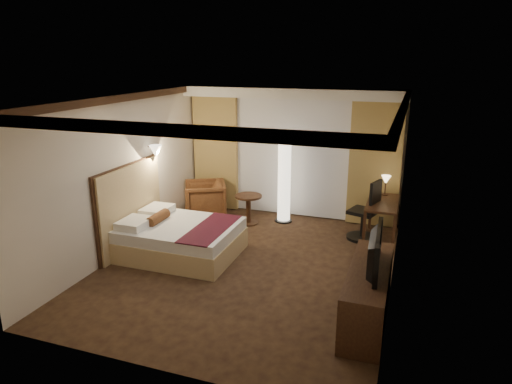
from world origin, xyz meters
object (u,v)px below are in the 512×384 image
(floor_lamp, at_px, (284,183))
(dresser, at_px, (368,294))
(side_table, at_px, (248,209))
(television, at_px, (369,245))
(desk, at_px, (381,221))
(office_chair, at_px, (363,209))
(bed, at_px, (181,239))
(armchair, at_px, (205,198))

(floor_lamp, relative_size, dresser, 0.89)
(side_table, relative_size, television, 0.55)
(desk, distance_m, office_chair, 0.40)
(bed, xyz_separation_m, television, (3.21, -1.00, 0.76))
(office_chair, bearing_deg, television, -64.59)
(armchair, height_order, office_chair, office_chair)
(floor_lamp, distance_m, dresser, 3.80)
(television, bearing_deg, desk, -2.01)
(dresser, bearing_deg, office_chair, 97.99)
(dresser, bearing_deg, armchair, 141.86)
(armchair, relative_size, dresser, 0.46)
(bed, relative_size, floor_lamp, 1.15)
(desk, bearing_deg, armchair, 178.70)
(television, bearing_deg, dresser, -92.42)
(armchair, relative_size, side_table, 1.40)
(side_table, xyz_separation_m, office_chair, (2.29, -0.07, 0.28))
(side_table, xyz_separation_m, desk, (2.62, -0.02, 0.07))
(bed, distance_m, office_chair, 3.36)
(desk, height_order, office_chair, office_chair)
(armchair, relative_size, desk, 0.70)
(armchair, bearing_deg, office_chair, 60.63)
(armchair, bearing_deg, desk, 61.63)
(desk, relative_size, dresser, 0.65)
(floor_lamp, distance_m, desk, 2.06)
(armchair, distance_m, side_table, 1.01)
(floor_lamp, bearing_deg, television, -57.84)
(floor_lamp, xyz_separation_m, television, (2.00, -3.18, 0.21))
(side_table, distance_m, office_chair, 2.30)
(side_table, bearing_deg, floor_lamp, 29.01)
(floor_lamp, bearing_deg, armchair, -169.89)
(bed, bearing_deg, desk, 29.46)
(side_table, bearing_deg, bed, -107.29)
(side_table, relative_size, floor_lamp, 0.37)
(office_chair, distance_m, television, 2.81)
(desk, distance_m, dresser, 2.80)
(armchair, relative_size, office_chair, 0.73)
(bed, relative_size, television, 1.73)
(bed, distance_m, armchair, 1.94)
(bed, relative_size, dresser, 1.03)
(side_table, distance_m, floor_lamp, 0.90)
(bed, distance_m, side_table, 1.91)
(television, bearing_deg, armchair, 49.22)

